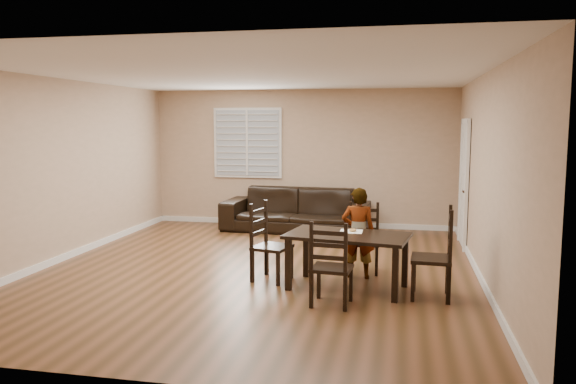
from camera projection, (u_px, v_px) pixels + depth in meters
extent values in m
plane|color=brown|center=(258.00, 270.00, 7.87)|extent=(7.00, 7.00, 0.00)
cube|color=tan|center=(302.00, 158.00, 11.11)|extent=(6.00, 0.04, 2.70)
cube|color=tan|center=(142.00, 215.00, 4.30)|extent=(6.00, 0.04, 2.70)
cube|color=tan|center=(61.00, 170.00, 8.30)|extent=(0.04, 7.00, 2.70)
cube|color=tan|center=(486.00, 178.00, 7.11)|extent=(0.04, 7.00, 2.70)
cube|color=white|center=(256.00, 74.00, 7.54)|extent=(6.00, 7.00, 0.04)
cube|color=white|center=(247.00, 143.00, 11.24)|extent=(1.40, 0.08, 1.40)
cube|color=white|center=(464.00, 185.00, 9.30)|extent=(0.06, 0.94, 2.05)
cylinder|color=#332114|center=(464.00, 192.00, 9.02)|extent=(0.06, 0.06, 0.02)
cube|color=white|center=(301.00, 223.00, 11.26)|extent=(6.00, 0.03, 0.10)
cube|color=white|center=(66.00, 256.00, 8.46)|extent=(0.03, 7.00, 0.10)
cube|color=white|center=(480.00, 278.00, 7.28)|extent=(0.03, 7.00, 0.10)
cube|color=black|center=(348.00, 236.00, 6.91)|extent=(1.59, 1.06, 0.04)
cube|color=black|center=(288.00, 264.00, 6.88)|extent=(0.08, 0.08, 0.65)
cube|color=black|center=(395.00, 275.00, 6.41)|extent=(0.08, 0.08, 0.65)
cube|color=black|center=(306.00, 253.00, 7.50)|extent=(0.08, 0.08, 0.65)
cube|color=black|center=(405.00, 261.00, 7.03)|extent=(0.08, 0.08, 0.65)
cube|color=black|center=(363.00, 243.00, 7.71)|extent=(0.44, 0.41, 0.04)
cube|color=black|center=(364.00, 236.00, 7.88)|extent=(0.43, 0.05, 0.95)
cube|color=black|center=(349.00, 261.00, 7.60)|extent=(0.04, 0.04, 0.39)
cube|color=black|center=(376.00, 262.00, 7.54)|extent=(0.04, 0.04, 0.39)
cube|color=black|center=(350.00, 255.00, 7.93)|extent=(0.04, 0.04, 0.39)
cube|color=black|center=(377.00, 256.00, 7.87)|extent=(0.04, 0.04, 0.39)
cube|color=black|center=(332.00, 268.00, 6.32)|extent=(0.47, 0.45, 0.04)
cube|color=black|center=(328.00, 266.00, 6.13)|extent=(0.44, 0.08, 0.98)
cube|color=black|center=(351.00, 284.00, 6.46)|extent=(0.04, 0.04, 0.40)
cube|color=black|center=(319.00, 282.00, 6.57)|extent=(0.04, 0.04, 0.40)
cube|color=black|center=(345.00, 293.00, 6.12)|extent=(0.04, 0.04, 0.40)
cube|color=black|center=(311.00, 290.00, 6.23)|extent=(0.04, 0.04, 0.40)
cube|color=black|center=(272.00, 247.00, 7.30)|extent=(0.53, 0.55, 0.04)
cube|color=black|center=(259.00, 240.00, 7.38)|extent=(0.15, 0.46, 1.03)
cube|color=black|center=(278.00, 270.00, 7.07)|extent=(0.05, 0.05, 0.42)
cube|color=black|center=(291.00, 263.00, 7.43)|extent=(0.05, 0.05, 0.42)
cube|color=black|center=(252.00, 266.00, 7.23)|extent=(0.05, 0.05, 0.42)
cube|color=black|center=(267.00, 260.00, 7.59)|extent=(0.05, 0.05, 0.42)
cube|color=black|center=(431.00, 259.00, 6.57)|extent=(0.48, 0.51, 0.04)
cube|color=black|center=(450.00, 254.00, 6.51)|extent=(0.07, 0.49, 1.08)
cube|color=black|center=(414.00, 273.00, 6.85)|extent=(0.05, 0.05, 0.44)
cube|color=black|center=(413.00, 283.00, 6.45)|extent=(0.05, 0.05, 0.44)
cube|color=black|center=(447.00, 276.00, 6.76)|extent=(0.05, 0.05, 0.44)
cube|color=black|center=(448.00, 285.00, 6.35)|extent=(0.05, 0.05, 0.44)
imported|color=gray|center=(358.00, 233.00, 7.41)|extent=(0.45, 0.30, 1.21)
cube|color=white|center=(351.00, 231.00, 7.06)|extent=(0.28, 0.28, 0.00)
torus|color=#BE8744|center=(353.00, 230.00, 7.05)|extent=(0.10, 0.10, 0.03)
torus|color=white|center=(353.00, 229.00, 7.05)|extent=(0.08, 0.08, 0.02)
imported|color=black|center=(296.00, 210.00, 10.69)|extent=(2.81, 1.23, 0.80)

